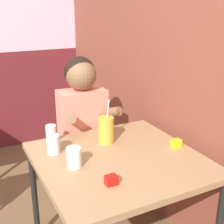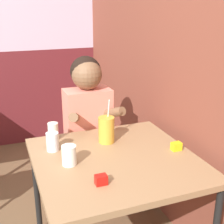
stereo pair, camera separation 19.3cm
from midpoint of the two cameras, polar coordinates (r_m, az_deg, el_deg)
The scene contains 9 objects.
brick_wall_right at distance 2.72m, azimuth 6.92°, elevation 13.91°, with size 0.08×4.35×2.70m.
main_table at distance 1.87m, azimuth 3.60°, elevation -10.18°, with size 0.93×0.93×0.74m.
person_seated at distance 2.38m, azimuth -2.06°, elevation -3.58°, with size 0.42×0.42×1.24m.
cocktail_pitcher at distance 2.00m, azimuth 1.73°, elevation -3.32°, with size 0.10×0.10×0.29m.
glass_near_pitcher at distance 1.92m, azimuth -8.01°, elevation -5.46°, with size 0.08×0.08×0.11m.
glass_center at distance 1.75m, azimuth -4.70°, elevation -7.97°, with size 0.08×0.08×0.11m.
glass_far_side at distance 2.07m, azimuth -8.11°, elevation -3.56°, with size 0.07×0.07×0.11m.
condiment_ketchup at distance 1.58m, azimuth 1.56°, elevation -12.38°, with size 0.06×0.04×0.05m.
condiment_mustard at distance 1.98m, azimuth 14.45°, elevation -6.17°, with size 0.06×0.04×0.05m.
Camera 2 is at (0.10, -1.27, 1.60)m, focal length 50.00 mm.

